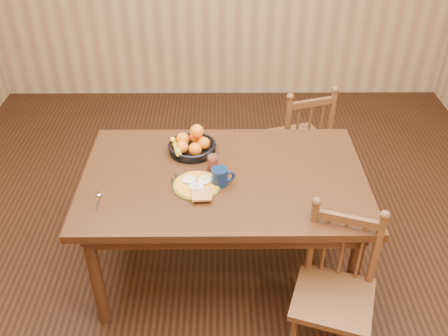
{
  "coord_description": "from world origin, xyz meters",
  "views": [
    {
      "loc": [
        -0.02,
        -2.27,
        2.42
      ],
      "look_at": [
        0.0,
        0.0,
        0.8
      ],
      "focal_mm": 40.0,
      "sensor_mm": 36.0,
      "label": 1
    }
  ],
  "objects_px": {
    "chair_near": "(334,291)",
    "coffee_mug": "(220,177)",
    "fruit_bowl": "(192,144)",
    "dining_table": "(224,187)",
    "breakfast_plate": "(197,185)",
    "chair_far": "(299,141)"
  },
  "relations": [
    {
      "from": "breakfast_plate",
      "to": "fruit_bowl",
      "type": "relative_size",
      "value": 1.0
    },
    {
      "from": "dining_table",
      "to": "fruit_bowl",
      "type": "bearing_deg",
      "value": 127.42
    },
    {
      "from": "coffee_mug",
      "to": "chair_far",
      "type": "bearing_deg",
      "value": 58.21
    },
    {
      "from": "chair_near",
      "to": "coffee_mug",
      "type": "bearing_deg",
      "value": 158.78
    },
    {
      "from": "dining_table",
      "to": "chair_far",
      "type": "xyz_separation_m",
      "value": [
        0.56,
        0.86,
        -0.23
      ]
    },
    {
      "from": "chair_near",
      "to": "fruit_bowl",
      "type": "bearing_deg",
      "value": 151.16
    },
    {
      "from": "chair_far",
      "to": "breakfast_plate",
      "type": "xyz_separation_m",
      "value": [
        -0.71,
        -0.97,
        0.33
      ]
    },
    {
      "from": "dining_table",
      "to": "chair_far",
      "type": "distance_m",
      "value": 1.05
    },
    {
      "from": "breakfast_plate",
      "to": "fruit_bowl",
      "type": "bearing_deg",
      "value": 96.98
    },
    {
      "from": "dining_table",
      "to": "chair_near",
      "type": "relative_size",
      "value": 1.84
    },
    {
      "from": "chair_far",
      "to": "chair_near",
      "type": "bearing_deg",
      "value": 72.79
    },
    {
      "from": "fruit_bowl",
      "to": "chair_far",
      "type": "bearing_deg",
      "value": 38.89
    },
    {
      "from": "chair_far",
      "to": "chair_near",
      "type": "height_order",
      "value": "chair_far"
    },
    {
      "from": "dining_table",
      "to": "breakfast_plate",
      "type": "distance_m",
      "value": 0.21
    },
    {
      "from": "chair_far",
      "to": "coffee_mug",
      "type": "bearing_deg",
      "value": 40.98
    },
    {
      "from": "dining_table",
      "to": "coffee_mug",
      "type": "height_order",
      "value": "coffee_mug"
    },
    {
      "from": "dining_table",
      "to": "breakfast_plate",
      "type": "height_order",
      "value": "breakfast_plate"
    },
    {
      "from": "dining_table",
      "to": "coffee_mug",
      "type": "distance_m",
      "value": 0.16
    },
    {
      "from": "dining_table",
      "to": "breakfast_plate",
      "type": "xyz_separation_m",
      "value": [
        -0.15,
        -0.11,
        0.1
      ]
    },
    {
      "from": "breakfast_plate",
      "to": "coffee_mug",
      "type": "bearing_deg",
      "value": 12.06
    },
    {
      "from": "chair_far",
      "to": "breakfast_plate",
      "type": "relative_size",
      "value": 3.08
    },
    {
      "from": "coffee_mug",
      "to": "fruit_bowl",
      "type": "distance_m",
      "value": 0.37
    }
  ]
}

